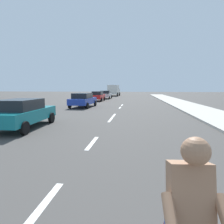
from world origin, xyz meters
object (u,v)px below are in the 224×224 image
parked_car_teal (22,113)px  parked_car_blue (83,100)px  parked_car_red (98,96)px  parked_car_silver (106,94)px  delivery_truck (114,90)px

parked_car_teal → parked_car_blue: size_ratio=0.97×
parked_car_red → parked_car_blue: bearing=-87.4°
parked_car_blue → parked_car_teal: bearing=-88.4°
parked_car_red → parked_car_silver: bearing=88.8°
delivery_truck → parked_car_blue: bearing=-87.8°
parked_car_blue → parked_car_silver: (-0.04, 16.11, -0.00)m
parked_car_blue → delivery_truck: delivery_truck is taller
parked_car_blue → parked_car_red: 9.62m
parked_car_teal → parked_car_silver: 27.08m
parked_car_teal → parked_car_red: 20.58m
parked_car_teal → parked_car_silver: same height
parked_car_blue → parked_car_red: size_ratio=1.18×
parked_car_teal → parked_car_blue: 10.97m
parked_car_teal → parked_car_blue: (0.23, 10.96, 0.00)m
parked_car_blue → parked_car_silver: 16.11m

